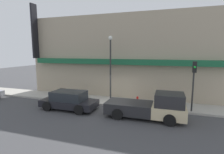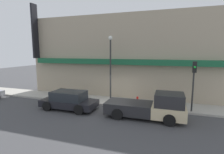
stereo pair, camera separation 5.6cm
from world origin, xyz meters
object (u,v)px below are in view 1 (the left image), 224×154
(pickup_truck, at_px, (150,107))
(parked_car, at_px, (69,100))
(fire_hydrant, at_px, (137,100))
(street_lamp, at_px, (110,61))
(traffic_light, at_px, (194,78))

(pickup_truck, distance_m, parked_car, 6.37)
(fire_hydrant, xyz_separation_m, street_lamp, (-2.52, 0.40, 3.24))
(street_lamp, bearing_deg, parked_car, -132.54)
(traffic_light, bearing_deg, pickup_truck, -146.54)
(fire_hydrant, bearing_deg, street_lamp, 171.04)
(parked_car, height_order, fire_hydrant, parked_car)
(pickup_truck, xyz_separation_m, traffic_light, (2.85, 1.88, 1.90))
(pickup_truck, height_order, traffic_light, traffic_light)
(parked_car, bearing_deg, traffic_light, 13.68)
(traffic_light, bearing_deg, parked_car, -168.46)
(parked_car, distance_m, fire_hydrant, 5.63)
(street_lamp, bearing_deg, fire_hydrant, -8.96)
(parked_car, bearing_deg, fire_hydrant, 27.35)
(parked_car, relative_size, street_lamp, 0.77)
(fire_hydrant, relative_size, street_lamp, 0.12)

